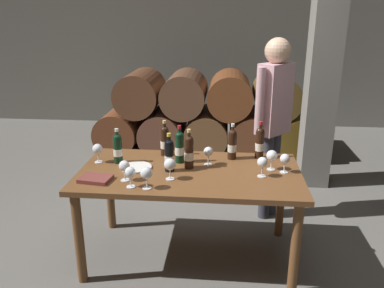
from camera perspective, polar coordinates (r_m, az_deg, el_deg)
name	(u,v)px	position (r m, az deg, el deg)	size (l,w,h in m)	color
ground_plane	(190,255)	(3.36, -0.32, -15.99)	(14.00, 14.00, 0.00)	#66635E
cellar_back_wall	(212,44)	(6.98, 3.03, 14.45)	(10.00, 0.24, 2.80)	slate
barrel_stack	(207,115)	(5.53, 2.22, 4.33)	(3.12, 0.90, 1.15)	brown
stone_pillar	(323,72)	(4.51, 18.62, 9.94)	(0.32, 0.32, 2.60)	slate
dining_table	(190,182)	(3.03, -0.34, -5.53)	(1.70, 0.90, 0.76)	brown
wine_bottle_0	(179,147)	(3.12, -1.85, -0.38)	(0.07, 0.07, 0.31)	black
wine_bottle_1	(165,140)	(3.28, -4.02, 0.53)	(0.07, 0.07, 0.31)	black
wine_bottle_2	(169,155)	(2.95, -3.35, -1.61)	(0.07, 0.07, 0.30)	black
wine_bottle_3	(260,142)	(3.26, 9.90, 0.22)	(0.07, 0.07, 0.31)	black
wine_bottle_4	(232,144)	(3.21, 5.92, 0.03)	(0.07, 0.07, 0.30)	black
wine_bottle_5	(189,152)	(3.00, -0.44, -1.11)	(0.07, 0.07, 0.32)	black
wine_bottle_6	(118,148)	(3.17, -10.85, -0.59)	(0.07, 0.07, 0.29)	black
wine_glass_0	(146,174)	(2.68, -6.71, -4.32)	(0.08, 0.08, 0.16)	white
wine_glass_1	(208,152)	(3.08, 2.41, -1.21)	(0.08, 0.08, 0.15)	white
wine_glass_2	(262,163)	(2.90, 10.30, -2.74)	(0.08, 0.08, 0.15)	white
wine_glass_3	(124,167)	(2.83, -9.90, -3.28)	(0.08, 0.08, 0.15)	white
wine_glass_4	(272,156)	(3.04, 11.63, -1.75)	(0.08, 0.08, 0.16)	white
wine_glass_5	(98,149)	(3.21, -13.69, -0.78)	(0.08, 0.08, 0.16)	white
wine_glass_6	(130,173)	(2.72, -9.05, -4.22)	(0.08, 0.08, 0.15)	white
wine_glass_7	(170,165)	(2.81, -3.25, -3.05)	(0.09, 0.09, 0.16)	white
wine_glass_8	(285,159)	(3.01, 13.48, -2.21)	(0.08, 0.08, 0.15)	white
tasting_notebook	(96,179)	(2.90, -13.96, -4.98)	(0.22, 0.16, 0.03)	brown
serving_plate	(136,167)	(3.07, -8.17, -3.40)	(0.24, 0.24, 0.01)	white
sommelier_presenting	(274,113)	(3.63, 11.89, 4.45)	(0.36, 0.38, 1.72)	#383842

